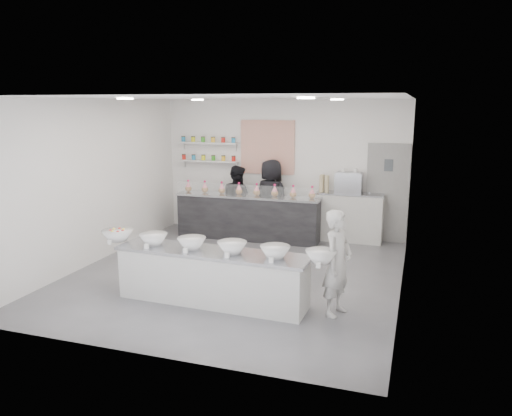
{
  "coord_description": "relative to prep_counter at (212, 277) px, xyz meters",
  "views": [
    {
      "loc": [
        2.91,
        -7.72,
        2.91
      ],
      "look_at": [
        0.23,
        0.4,
        1.11
      ],
      "focal_mm": 35.0,
      "sensor_mm": 36.0,
      "label": 1
    }
  ],
  "objects": [
    {
      "name": "downlight_3",
      "position": [
        1.3,
        2.88,
        2.58
      ],
      "size": [
        0.24,
        0.24,
        0.02
      ],
      "primitive_type": "cylinder",
      "color": "white",
      "rests_on": "ceiling"
    },
    {
      "name": "cookie_bags",
      "position": [
        -0.67,
        3.53,
        0.71
      ],
      "size": [
        2.95,
        0.19,
        0.27
      ],
      "primitive_type": null,
      "rotation": [
        0.0,
        0.0,
        0.01
      ],
      "color": "pink",
      "rests_on": "back_bar"
    },
    {
      "name": "downlight_1",
      "position": [
        1.3,
        0.28,
        2.58
      ],
      "size": [
        0.24,
        0.24,
        0.02
      ],
      "primitive_type": "cylinder",
      "color": "white",
      "rests_on": "ceiling"
    },
    {
      "name": "back_door",
      "position": [
        2.2,
        4.25,
        0.65
      ],
      "size": [
        0.88,
        0.04,
        2.1
      ],
      "primitive_type": "cube",
      "color": "gray",
      "rests_on": "floor"
    },
    {
      "name": "downlight_2",
      "position": [
        -1.5,
        2.88,
        2.58
      ],
      "size": [
        0.24,
        0.24,
        0.02
      ],
      "primitive_type": "cylinder",
      "color": "white",
      "rests_on": "ceiling"
    },
    {
      "name": "prep_bowls",
      "position": [
        0.0,
        0.0,
        0.48
      ],
      "size": [
        3.69,
        0.64,
        0.17
      ],
      "primitive_type": null,
      "rotation": [
        0.0,
        0.0,
        -0.03
      ],
      "color": "white",
      "rests_on": "prep_counter"
    },
    {
      "name": "right_wall",
      "position": [
        2.65,
        1.28,
        1.1
      ],
      "size": [
        0.0,
        6.0,
        6.0
      ],
      "primitive_type": "plane",
      "rotation": [
        1.57,
        0.0,
        -1.57
      ],
      "color": "white",
      "rests_on": "floor"
    },
    {
      "name": "sneeze_guard",
      "position": [
        -0.66,
        3.25,
        0.71
      ],
      "size": [
        3.1,
        0.06,
        0.27
      ],
      "primitive_type": "cube",
      "rotation": [
        0.0,
        0.0,
        0.01
      ],
      "color": "white",
      "rests_on": "back_bar"
    },
    {
      "name": "back_bar",
      "position": [
        -0.67,
        3.53,
        0.09
      ],
      "size": [
        3.16,
        0.62,
        0.98
      ],
      "primitive_type": "cube",
      "rotation": [
        0.0,
        0.0,
        0.01
      ],
      "color": "black",
      "rests_on": "floor"
    },
    {
      "name": "left_wall",
      "position": [
        -2.85,
        1.28,
        1.1
      ],
      "size": [
        0.0,
        6.0,
        6.0
      ],
      "primitive_type": "plane",
      "rotation": [
        1.57,
        0.0,
        1.57
      ],
      "color": "white",
      "rests_on": "floor"
    },
    {
      "name": "jar_shelf_lower",
      "position": [
        -1.85,
        4.18,
        1.2
      ],
      "size": [
        1.45,
        0.22,
        0.04
      ],
      "primitive_type": "cube",
      "color": "silver",
      "rests_on": "back_wall"
    },
    {
      "name": "espresso_machine",
      "position": [
        1.41,
        4.06,
        0.86
      ],
      "size": [
        0.56,
        0.38,
        0.43
      ],
      "primitive_type": "cube",
      "color": "#93969E",
      "rests_on": "espresso_ledge"
    },
    {
      "name": "woman_prep",
      "position": [
        1.82,
        0.16,
        0.35
      ],
      "size": [
        0.5,
        0.63,
        1.49
      ],
      "primitive_type": "imported",
      "rotation": [
        0.0,
        0.0,
        1.27
      ],
      "color": "#B7B6B2",
      "rests_on": "floor"
    },
    {
      "name": "floor",
      "position": [
        -0.1,
        1.28,
        -0.4
      ],
      "size": [
        6.0,
        6.0,
        0.0
      ],
      "primitive_type": "plane",
      "color": "#515156",
      "rests_on": "ground"
    },
    {
      "name": "back_wall",
      "position": [
        -0.1,
        4.28,
        1.1
      ],
      "size": [
        5.5,
        0.0,
        5.5
      ],
      "primitive_type": "plane",
      "rotation": [
        1.57,
        0.0,
        0.0
      ],
      "color": "white",
      "rests_on": "floor"
    },
    {
      "name": "pattern_panel",
      "position": [
        -0.45,
        4.25,
        1.55
      ],
      "size": [
        1.25,
        0.03,
        1.2
      ],
      "primitive_type": "cube",
      "color": "#BE472A",
      "rests_on": "back_wall"
    },
    {
      "name": "cup_stacks",
      "position": [
        0.9,
        4.06,
        0.83
      ],
      "size": [
        0.24,
        0.24,
        0.36
      ],
      "primitive_type": null,
      "color": "tan",
      "rests_on": "espresso_ledge"
    },
    {
      "name": "preserve_jars",
      "position": [
        -1.85,
        4.16,
        1.48
      ],
      "size": [
        1.45,
        0.1,
        0.56
      ],
      "primitive_type": null,
      "color": "red",
      "rests_on": "jar_shelf_lower"
    },
    {
      "name": "downlight_0",
      "position": [
        -1.5,
        0.28,
        2.58
      ],
      "size": [
        0.24,
        0.24,
        0.02
      ],
      "primitive_type": "cylinder",
      "color": "white",
      "rests_on": "ceiling"
    },
    {
      "name": "jar_shelf_upper",
      "position": [
        -1.85,
        4.18,
        1.62
      ],
      "size": [
        1.45,
        0.22,
        0.04
      ],
      "primitive_type": "cube",
      "color": "silver",
      "rests_on": "back_wall"
    },
    {
      "name": "prep_counter",
      "position": [
        0.0,
        0.0,
        0.0
      ],
      "size": [
        2.94,
        0.76,
        0.8
      ],
      "primitive_type": "cube",
      "rotation": [
        0.0,
        0.0,
        -0.03
      ],
      "color": "silver",
      "rests_on": "floor"
    },
    {
      "name": "label_cards",
      "position": [
        0.02,
        -0.53,
        0.43
      ],
      "size": [
        3.31,
        0.04,
        0.07
      ],
      "primitive_type": null,
      "color": "white",
      "rests_on": "prep_counter"
    },
    {
      "name": "ceiling",
      "position": [
        -0.1,
        1.28,
        2.6
      ],
      "size": [
        6.0,
        6.0,
        0.0
      ],
      "primitive_type": "plane",
      "rotation": [
        3.14,
        0.0,
        0.0
      ],
      "color": "white",
      "rests_on": "floor"
    },
    {
      "name": "espresso_ledge",
      "position": [
        1.45,
        4.06,
        0.13
      ],
      "size": [
        1.41,
        0.45,
        1.05
      ],
      "primitive_type": "cube",
      "color": "silver",
      "rests_on": "floor"
    },
    {
      "name": "staff_right",
      "position": [
        -0.25,
        3.88,
        0.46
      ],
      "size": [
        0.97,
        0.77,
        1.73
      ],
      "primitive_type": "imported",
      "rotation": [
        0.0,
        0.0,
        2.84
      ],
      "color": "black",
      "rests_on": "floor"
    },
    {
      "name": "staff_left",
      "position": [
        -1.04,
        3.88,
        0.38
      ],
      "size": [
        0.93,
        0.85,
        1.56
      ],
      "primitive_type": "imported",
      "rotation": [
        0.0,
        0.0,
        2.72
      ],
      "color": "black",
      "rests_on": "floor"
    }
  ]
}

